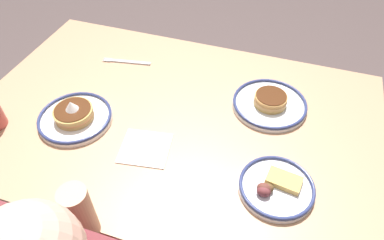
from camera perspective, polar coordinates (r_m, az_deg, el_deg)
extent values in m
plane|color=#514341|center=(1.79, -2.23, -16.58)|extent=(6.00, 6.00, 0.00)
cube|color=tan|center=(1.20, -3.20, 0.07)|extent=(1.38, 0.91, 0.03)
cylinder|color=#9D7558|center=(1.69, 21.19, -5.23)|extent=(0.05, 0.05, 0.71)
cylinder|color=#9D7558|center=(1.91, -15.74, 3.41)|extent=(0.05, 0.05, 0.71)
cylinder|color=#9D7558|center=(1.59, -28.65, -13.39)|extent=(0.05, 0.05, 0.71)
cylinder|color=silver|center=(1.24, 12.57, 2.41)|extent=(0.26, 0.26, 0.01)
torus|color=navy|center=(1.24, 12.66, 2.82)|extent=(0.26, 0.26, 0.01)
cylinder|color=tan|center=(1.23, 12.67, 2.85)|extent=(0.11, 0.11, 0.01)
cylinder|color=tan|center=(1.23, 12.76, 3.26)|extent=(0.11, 0.11, 0.01)
cylinder|color=#D09348|center=(1.22, 12.84, 3.68)|extent=(0.11, 0.11, 0.01)
cylinder|color=#4C2814|center=(1.21, 12.90, 3.94)|extent=(0.10, 0.10, 0.00)
cylinder|color=white|center=(1.02, 13.65, -10.82)|extent=(0.21, 0.21, 0.01)
torus|color=navy|center=(1.01, 13.77, -10.44)|extent=(0.21, 0.21, 0.01)
cube|color=#D8AE58|center=(1.02, 14.87, -9.56)|extent=(0.10, 0.07, 0.02)
ellipsoid|color=brown|center=(0.98, 11.70, -11.44)|extent=(0.04, 0.03, 0.03)
ellipsoid|color=brown|center=(0.98, 11.74, -10.94)|extent=(0.04, 0.03, 0.03)
ellipsoid|color=brown|center=(0.99, 12.31, -10.82)|extent=(0.03, 0.03, 0.03)
cylinder|color=white|center=(1.23, -18.57, 0.16)|extent=(0.25, 0.25, 0.01)
torus|color=navy|center=(1.22, -18.70, 0.55)|extent=(0.24, 0.24, 0.01)
cylinder|color=tan|center=(1.22, -18.71, 0.59)|extent=(0.13, 0.13, 0.01)
cylinder|color=#DB9051|center=(1.21, -18.84, 0.99)|extent=(0.12, 0.12, 0.01)
cylinder|color=tan|center=(1.20, -18.97, 1.40)|extent=(0.13, 0.13, 0.01)
cylinder|color=#4C2814|center=(1.20, -19.05, 1.65)|extent=(0.12, 0.12, 0.00)
cone|color=white|center=(1.19, -19.25, 2.26)|extent=(0.04, 0.04, 0.03)
cube|color=white|center=(1.10, -7.69, -4.60)|extent=(0.17, 0.16, 0.00)
cube|color=silver|center=(1.44, -10.54, 9.38)|extent=(0.19, 0.05, 0.01)
cube|color=silver|center=(1.47, -13.66, 9.80)|extent=(0.03, 0.01, 0.00)
cube|color=silver|center=(1.47, -13.74, 9.66)|extent=(0.03, 0.01, 0.00)
cube|color=silver|center=(1.47, -13.81, 9.52)|extent=(0.03, 0.01, 0.00)
cube|color=silver|center=(1.46, -13.88, 9.38)|extent=(0.03, 0.01, 0.00)
cylinder|color=tan|center=(0.94, -17.34, -15.69)|extent=(0.08, 0.08, 0.26)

